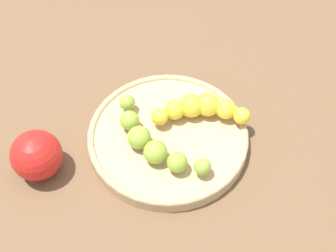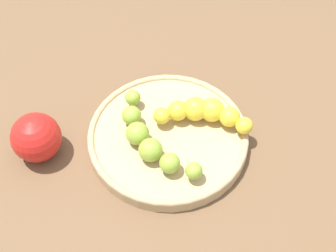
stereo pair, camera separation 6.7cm
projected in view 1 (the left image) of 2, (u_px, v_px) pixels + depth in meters
ground_plane at (168, 141)px, 0.70m from camera, size 2.40×2.40×0.00m
fruit_bowl at (168, 137)px, 0.69m from camera, size 0.24×0.24×0.02m
banana_yellow at (200, 109)px, 0.69m from camera, size 0.13×0.09×0.04m
banana_green at (152, 141)px, 0.66m from camera, size 0.07×0.18×0.03m
apple_red at (36, 155)px, 0.64m from camera, size 0.07×0.07×0.07m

